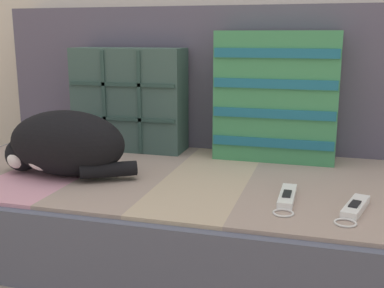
{
  "coord_description": "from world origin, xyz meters",
  "views": [
    {
      "loc": [
        0.31,
        -1.21,
        0.77
      ],
      "look_at": [
        -0.04,
        0.04,
        0.48
      ],
      "focal_mm": 45.0,
      "sensor_mm": 36.0,
      "label": 1
    }
  ],
  "objects_px": {
    "sleeping_cat": "(63,145)",
    "game_remote_far": "(287,197)",
    "game_remote_near": "(355,208)",
    "throw_pillow_striped": "(276,96)",
    "throw_pillow_quilted": "(129,99)",
    "couch": "(212,233)"
  },
  "relations": [
    {
      "from": "sleeping_cat",
      "to": "game_remote_far",
      "type": "xyz_separation_m",
      "value": [
        0.64,
        -0.05,
        -0.08
      ]
    },
    {
      "from": "game_remote_far",
      "to": "game_remote_near",
      "type": "bearing_deg",
      "value": -11.38
    },
    {
      "from": "game_remote_near",
      "to": "game_remote_far",
      "type": "bearing_deg",
      "value": 168.62
    },
    {
      "from": "throw_pillow_striped",
      "to": "sleeping_cat",
      "type": "xyz_separation_m",
      "value": [
        -0.56,
        -0.36,
        -0.12
      ]
    },
    {
      "from": "game_remote_near",
      "to": "throw_pillow_striped",
      "type": "bearing_deg",
      "value": 118.16
    },
    {
      "from": "throw_pillow_quilted",
      "to": "throw_pillow_striped",
      "type": "height_order",
      "value": "throw_pillow_striped"
    },
    {
      "from": "couch",
      "to": "game_remote_far",
      "type": "bearing_deg",
      "value": -39.5
    },
    {
      "from": "couch",
      "to": "throw_pillow_striped",
      "type": "distance_m",
      "value": 0.48
    },
    {
      "from": "couch",
      "to": "throw_pillow_striped",
      "type": "bearing_deg",
      "value": 54.1
    },
    {
      "from": "couch",
      "to": "game_remote_far",
      "type": "xyz_separation_m",
      "value": [
        0.23,
        -0.19,
        0.2
      ]
    },
    {
      "from": "throw_pillow_striped",
      "to": "sleeping_cat",
      "type": "height_order",
      "value": "throw_pillow_striped"
    },
    {
      "from": "game_remote_near",
      "to": "throw_pillow_quilted",
      "type": "bearing_deg",
      "value": 149.35
    },
    {
      "from": "throw_pillow_striped",
      "to": "throw_pillow_quilted",
      "type": "bearing_deg",
      "value": 179.95
    },
    {
      "from": "throw_pillow_striped",
      "to": "couch",
      "type": "bearing_deg",
      "value": -125.9
    },
    {
      "from": "throw_pillow_striped",
      "to": "sleeping_cat",
      "type": "relative_size",
      "value": 0.99
    },
    {
      "from": "throw_pillow_striped",
      "to": "sleeping_cat",
      "type": "distance_m",
      "value": 0.67
    },
    {
      "from": "couch",
      "to": "game_remote_near",
      "type": "relative_size",
      "value": 8.86
    },
    {
      "from": "throw_pillow_quilted",
      "to": "sleeping_cat",
      "type": "relative_size",
      "value": 0.94
    },
    {
      "from": "couch",
      "to": "throw_pillow_striped",
      "type": "xyz_separation_m",
      "value": [
        0.15,
        0.21,
        0.4
      ]
    },
    {
      "from": "sleeping_cat",
      "to": "game_remote_near",
      "type": "height_order",
      "value": "sleeping_cat"
    },
    {
      "from": "throw_pillow_striped",
      "to": "game_remote_near",
      "type": "bearing_deg",
      "value": -61.84
    },
    {
      "from": "throw_pillow_quilted",
      "to": "game_remote_near",
      "type": "relative_size",
      "value": 1.99
    }
  ]
}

